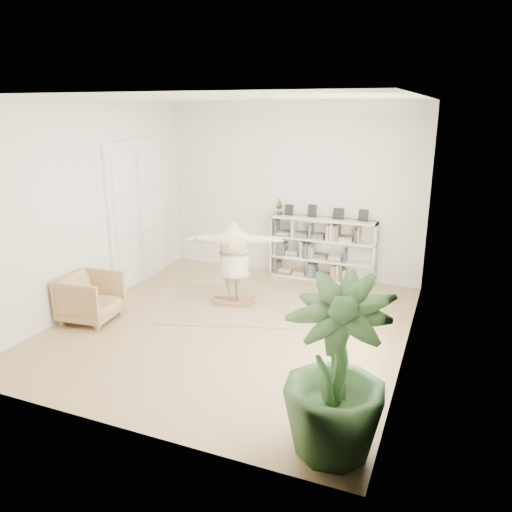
{
  "coord_description": "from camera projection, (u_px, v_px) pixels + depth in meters",
  "views": [
    {
      "loc": [
        3.25,
        -6.89,
        3.46
      ],
      "look_at": [
        0.26,
        0.4,
        1.12
      ],
      "focal_mm": 35.0,
      "sensor_mm": 36.0,
      "label": 1
    }
  ],
  "objects": [
    {
      "name": "floor",
      "position": [
        232.0,
        325.0,
        8.28
      ],
      "size": [
        6.0,
        6.0,
        0.0
      ],
      "primitive_type": "plane",
      "color": "#A08352",
      "rests_on": "ground"
    },
    {
      "name": "houseplant",
      "position": [
        335.0,
        370.0,
        4.98
      ],
      "size": [
        1.21,
        1.21,
        1.91
      ],
      "primitive_type": "imported",
      "rotation": [
        0.0,
        0.0,
        -0.14
      ],
      "color": "#30542A",
      "rests_on": "floor"
    },
    {
      "name": "room_shell",
      "position": [
        292.0,
        105.0,
        9.89
      ],
      "size": [
        6.0,
        6.0,
        6.0
      ],
      "color": "silver",
      "rests_on": "floor"
    },
    {
      "name": "bookshelf",
      "position": [
        322.0,
        250.0,
        10.33
      ],
      "size": [
        2.2,
        0.35,
        1.64
      ],
      "color": "silver",
      "rests_on": "floor"
    },
    {
      "name": "doors",
      "position": [
        137.0,
        215.0,
        10.02
      ],
      "size": [
        0.09,
        1.78,
        2.92
      ],
      "color": "white",
      "rests_on": "floor"
    },
    {
      "name": "person",
      "position": [
        234.0,
        259.0,
        8.9
      ],
      "size": [
        1.88,
        1.02,
        1.48
      ],
      "primitive_type": "imported",
      "rotation": [
        0.0,
        0.0,
        3.45
      ],
      "color": "beige",
      "rests_on": "rocker_board"
    },
    {
      "name": "rug",
      "position": [
        234.0,
        304.0,
        9.15
      ],
      "size": [
        2.99,
        2.66,
        0.02
      ],
      "primitive_type": "cube",
      "rotation": [
        0.0,
        0.0,
        0.31
      ],
      "color": "tan",
      "rests_on": "floor"
    },
    {
      "name": "rocker_board",
      "position": [
        234.0,
        301.0,
        9.13
      ],
      "size": [
        0.63,
        0.49,
        0.12
      ],
      "rotation": [
        0.0,
        0.0,
        0.31
      ],
      "color": "#96623C",
      "rests_on": "rug"
    },
    {
      "name": "armchair",
      "position": [
        90.0,
        297.0,
        8.38
      ],
      "size": [
        0.97,
        0.95,
        0.81
      ],
      "primitive_type": "imported",
      "rotation": [
        0.0,
        0.0,
        1.68
      ],
      "color": "tan",
      "rests_on": "floor"
    }
  ]
}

